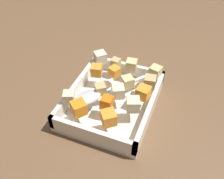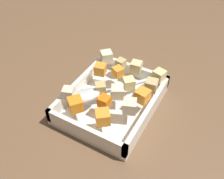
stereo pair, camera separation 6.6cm
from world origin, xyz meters
TOP-DOWN VIEW (x-y plane):
  - ground_plane at (0.00, 0.00)m, footprint 4.00×4.00m
  - baking_dish at (0.02, 0.02)m, footprint 0.28×0.23m
  - carrot_chunk_far_right at (0.01, 0.10)m, footprint 0.04×0.04m
  - carrot_chunk_corner_sw at (0.07, 0.03)m, footprint 0.03×0.03m
  - carrot_chunk_near_spoon at (0.12, -0.03)m, footprint 0.05×0.05m
  - carrot_chunk_under_handle at (-0.03, -0.05)m, footprint 0.04×0.04m
  - carrot_chunk_mid_left at (0.12, 0.05)m, footprint 0.05×0.05m
  - carrot_chunk_mid_right at (-0.05, -0.00)m, footprint 0.04×0.04m
  - potato_chunk_front_center at (-0.10, 0.04)m, footprint 0.03×0.03m
  - potato_chunk_near_right at (0.03, 0.04)m, footprint 0.04×0.04m
  - potato_chunk_corner_ne at (-0.09, 0.11)m, footprint 0.04×0.04m
  - potato_chunk_heap_side at (0.03, -0.01)m, footprint 0.04×0.04m
  - potato_chunk_corner_se at (-0.09, -0.01)m, footprint 0.03×0.03m
  - potato_chunk_back_center at (-0.09, -0.06)m, footprint 0.05×0.05m
  - potato_chunk_heap_top at (-0.04, 0.11)m, footprint 0.04×0.04m
  - potato_chunk_center at (-0.02, 0.05)m, footprint 0.04×0.04m
  - parsnip_chunk_far_left at (0.06, 0.09)m, footprint 0.04×0.04m
  - parsnip_chunk_corner_nw at (0.09, -0.07)m, footprint 0.04×0.04m
  - serving_spoon at (0.06, -0.02)m, footprint 0.21×0.18m

SIDE VIEW (x-z plane):
  - ground_plane at x=0.00m, z-range 0.00..0.00m
  - baking_dish at x=0.02m, z-range -0.01..0.04m
  - serving_spoon at x=0.06m, z-range 0.05..0.07m
  - potato_chunk_corner_se at x=-0.09m, z-range 0.05..0.08m
  - carrot_chunk_mid_right at x=-0.05m, z-range 0.05..0.08m
  - carrot_chunk_corner_sw at x=0.07m, z-range 0.05..0.08m
  - potato_chunk_heap_side at x=0.03m, z-range 0.05..0.08m
  - parsnip_chunk_corner_nw at x=0.09m, z-range 0.05..0.08m
  - potato_chunk_center at x=-0.02m, z-range 0.05..0.08m
  - potato_chunk_corner_ne at x=-0.09m, z-range 0.05..0.08m
  - potato_chunk_front_center at x=-0.10m, z-range 0.05..0.08m
  - carrot_chunk_under_handle at x=-0.03m, z-range 0.05..0.09m
  - potato_chunk_heap_top at x=-0.04m, z-range 0.05..0.09m
  - potato_chunk_near_right at x=0.03m, z-range 0.05..0.09m
  - parsnip_chunk_far_left at x=0.06m, z-range 0.05..0.09m
  - carrot_chunk_far_right at x=0.01m, z-range 0.05..0.09m
  - potato_chunk_back_center at x=-0.09m, z-range 0.05..0.09m
  - carrot_chunk_near_spoon at x=0.12m, z-range 0.05..0.09m
  - carrot_chunk_mid_left at x=0.12m, z-range 0.05..0.09m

